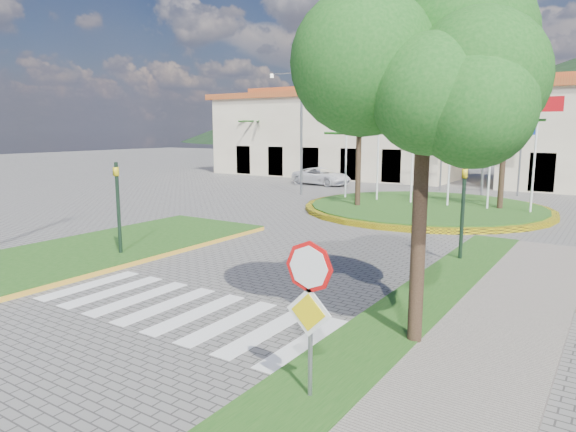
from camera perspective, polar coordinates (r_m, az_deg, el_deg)
The scene contains 19 objects.
ground at distance 10.63m, azimuth -28.22°, elevation -15.24°, with size 160.00×160.00×0.00m, color slate.
sidewalk_right at distance 8.09m, azimuth 9.65°, elevation -21.73°, with size 4.00×28.00×0.15m, color gray.
verge_right at distance 8.56m, azimuth 1.84°, elevation -19.59°, with size 1.60×28.00×0.18m, color #1A4C15.
median_left at distance 18.87m, azimuth -21.72°, elevation -3.84°, with size 5.00×14.00×0.18m, color #1A4C15.
crosswalk at distance 12.80m, azimuth -12.11°, elevation -10.02°, with size 8.00×3.00×0.01m, color silver.
roundabout_island at distance 28.07m, azimuth 15.03°, elevation 0.94°, with size 12.70×12.70×6.00m.
stop_sign at distance 7.79m, azimuth 2.40°, elevation -8.92°, with size 0.80×0.11×2.65m.
deciduous_tree at distance 9.94m, azimuth 15.03°, elevation 14.56°, with size 3.60×3.60×6.80m.
traffic_light_left at distance 17.80m, azimuth -18.37°, elevation 1.65°, with size 0.15×0.18×3.20m.
traffic_light_right at distance 17.06m, azimuth 18.88°, elevation 1.30°, with size 0.15×0.18×3.20m.
direction_sign_west at distance 36.93m, azimuth 16.76°, elevation 8.12°, with size 1.60×0.14×5.20m.
direction_sign_east at distance 35.80m, azimuth 24.50°, elevation 7.62°, with size 1.60×0.14×5.20m.
street_lamp_centre at distance 35.22m, azimuth 21.11°, elevation 9.40°, with size 4.80×0.16×8.00m.
street_lamp_west at distance 33.44m, azimuth 1.50°, elevation 10.05°, with size 4.80×0.16×8.00m.
building_left at distance 48.07m, azimuth 5.33°, elevation 9.19°, with size 23.32×9.54×8.05m.
hill_far_west at distance 157.94m, azimuth 9.83°, elevation 11.98°, with size 140.00×140.00×22.00m, color black.
hill_near_back at distance 135.72m, azimuth 25.95°, elevation 10.29°, with size 110.00×110.00×16.00m, color black.
white_van at distance 39.72m, azimuth 3.75°, elevation 4.43°, with size 2.18×4.73×1.31m, color silver.
car_dark_a at distance 44.60m, azimuth 11.37°, elevation 4.80°, with size 1.48×3.68×1.25m, color black.
Camera 1 is at (8.70, -4.37, 4.27)m, focal length 32.00 mm.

